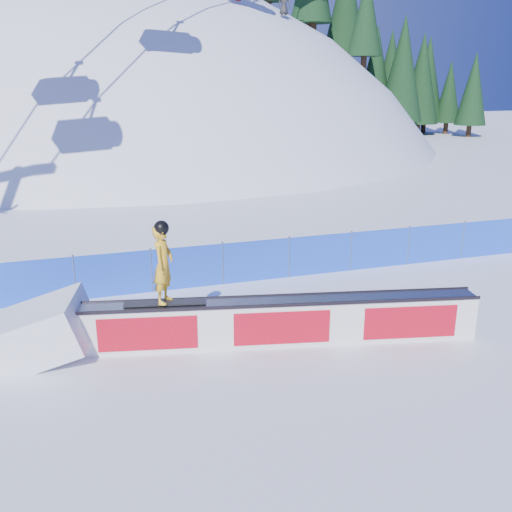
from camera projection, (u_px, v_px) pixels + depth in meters
name	position (u px, v px, depth m)	size (l,w,h in m)	color
ground	(320.00, 347.00, 12.45)	(160.00, 160.00, 0.00)	white
snow_hill	(140.00, 331.00, 55.97)	(64.00, 64.00, 64.00)	white
treeline	(381.00, 40.00, 54.87)	(24.44, 10.23, 18.79)	black
safety_fence	(256.00, 261.00, 16.36)	(22.05, 0.05, 1.30)	blue
rail_box	(280.00, 322.00, 12.46)	(8.69, 2.39, 1.05)	white
snow_ramp	(25.00, 355.00, 12.07)	(2.69, 1.79, 1.01)	white
snowboarder	(163.00, 264.00, 11.79)	(1.75, 0.73, 1.80)	black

